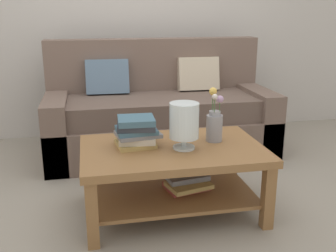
{
  "coord_description": "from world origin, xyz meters",
  "views": [
    {
      "loc": [
        -0.52,
        -2.73,
        1.35
      ],
      "look_at": [
        0.01,
        -0.17,
        0.57
      ],
      "focal_mm": 42.61,
      "sensor_mm": 36.0,
      "label": 1
    }
  ],
  "objects_px": {
    "couch": "(159,115)",
    "flower_pitcher": "(215,123)",
    "book_stack_main": "(136,132)",
    "glass_hurricane_vase": "(184,122)",
    "coffee_table": "(174,166)"
  },
  "relations": [
    {
      "from": "coffee_table",
      "to": "flower_pitcher",
      "type": "relative_size",
      "value": 3.24
    },
    {
      "from": "glass_hurricane_vase",
      "to": "book_stack_main",
      "type": "bearing_deg",
      "value": 159.9
    },
    {
      "from": "couch",
      "to": "glass_hurricane_vase",
      "type": "xyz_separation_m",
      "value": [
        -0.07,
        -1.27,
        0.28
      ]
    },
    {
      "from": "flower_pitcher",
      "to": "glass_hurricane_vase",
      "type": "bearing_deg",
      "value": -154.97
    },
    {
      "from": "book_stack_main",
      "to": "glass_hurricane_vase",
      "type": "distance_m",
      "value": 0.32
    },
    {
      "from": "book_stack_main",
      "to": "flower_pitcher",
      "type": "height_order",
      "value": "flower_pitcher"
    },
    {
      "from": "book_stack_main",
      "to": "glass_hurricane_vase",
      "type": "height_order",
      "value": "glass_hurricane_vase"
    },
    {
      "from": "couch",
      "to": "flower_pitcher",
      "type": "relative_size",
      "value": 5.7
    },
    {
      "from": "coffee_table",
      "to": "glass_hurricane_vase",
      "type": "height_order",
      "value": "glass_hurricane_vase"
    },
    {
      "from": "coffee_table",
      "to": "book_stack_main",
      "type": "distance_m",
      "value": 0.34
    },
    {
      "from": "book_stack_main",
      "to": "glass_hurricane_vase",
      "type": "bearing_deg",
      "value": -20.1
    },
    {
      "from": "coffee_table",
      "to": "book_stack_main",
      "type": "relative_size",
      "value": 3.88
    },
    {
      "from": "coffee_table",
      "to": "book_stack_main",
      "type": "height_order",
      "value": "book_stack_main"
    },
    {
      "from": "coffee_table",
      "to": "flower_pitcher",
      "type": "bearing_deg",
      "value": 13.03
    },
    {
      "from": "coffee_table",
      "to": "glass_hurricane_vase",
      "type": "bearing_deg",
      "value": -36.91
    }
  ]
}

